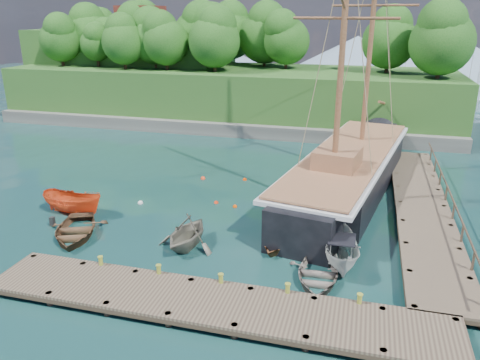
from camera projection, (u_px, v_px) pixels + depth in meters
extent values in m
plane|color=#163832|center=(214.00, 239.00, 26.16)|extent=(160.00, 160.00, 0.00)
cube|color=#46362C|center=(211.00, 301.00, 19.58)|extent=(20.00, 3.20, 0.12)
cube|color=#32261A|center=(211.00, 305.00, 19.64)|extent=(20.00, 3.20, 0.20)
cylinder|color=#32261A|center=(35.00, 266.00, 23.32)|extent=(0.28, 0.28, 1.10)
cylinder|color=#32261A|center=(454.00, 331.00, 18.53)|extent=(0.28, 0.28, 1.10)
cube|color=#46362C|center=(422.00, 204.00, 29.51)|extent=(3.20, 24.00, 0.12)
cube|color=#32261A|center=(421.00, 207.00, 29.56)|extent=(3.20, 24.00, 0.20)
cylinder|color=#32261A|center=(413.00, 317.00, 19.36)|extent=(0.28, 0.28, 1.10)
cylinder|color=#32261A|center=(393.00, 158.00, 40.63)|extent=(0.28, 0.28, 1.10)
cylinder|color=#32261A|center=(425.00, 160.00, 39.98)|extent=(0.28, 0.28, 1.10)
cylinder|color=olive|center=(102.00, 276.00, 22.52)|extent=(0.26, 0.26, 0.45)
cylinder|color=olive|center=(160.00, 285.00, 21.78)|extent=(0.26, 0.26, 0.45)
cylinder|color=olive|center=(221.00, 294.00, 21.04)|extent=(0.26, 0.26, 0.45)
cylinder|color=olive|center=(287.00, 304.00, 20.30)|extent=(0.26, 0.26, 0.45)
cylinder|color=olive|center=(358.00, 315.00, 19.56)|extent=(0.26, 0.26, 0.45)
imported|color=#513723|center=(75.00, 236.00, 26.51)|extent=(4.80, 5.50, 0.95)
imported|color=#6A6556|center=(187.00, 247.00, 25.32)|extent=(3.55, 4.00, 1.95)
imported|color=brown|center=(281.00, 243.00, 25.76)|extent=(3.68, 4.75, 0.90)
imported|color=#6A6058|center=(317.00, 280.00, 22.13)|extent=(3.15, 4.22, 0.83)
imported|color=#E64D1D|center=(74.00, 213.00, 29.51)|extent=(4.38, 1.98, 1.64)
imported|color=beige|center=(340.00, 264.00, 23.54)|extent=(2.36, 4.65, 1.72)
cube|color=black|center=(347.00, 179.00, 33.16)|extent=(8.03, 16.72, 3.33)
cube|color=black|center=(375.00, 144.00, 41.91)|extent=(3.73, 5.48, 3.00)
cube|color=black|center=(307.00, 229.00, 25.38)|extent=(4.33, 4.72, 3.17)
cube|color=silver|center=(349.00, 157.00, 32.62)|extent=(9.00, 21.68, 0.25)
cube|color=brown|center=(349.00, 154.00, 32.54)|extent=(8.45, 21.15, 0.12)
cube|color=brown|center=(337.00, 158.00, 29.42)|extent=(3.10, 3.42, 1.20)
cylinder|color=brown|center=(385.00, 104.00, 43.98)|extent=(1.49, 6.83, 1.69)
cylinder|color=brown|center=(373.00, 19.00, 33.06)|extent=(0.36, 0.36, 17.70)
cylinder|color=brown|center=(343.00, 33.00, 26.30)|extent=(0.36, 0.36, 16.29)
cylinder|color=#8C7A59|center=(388.00, 15.00, 38.44)|extent=(2.27, 12.04, 10.28)
sphere|color=silver|center=(140.00, 203.00, 31.07)|extent=(0.36, 0.36, 0.36)
sphere|color=red|center=(216.00, 203.00, 31.12)|extent=(0.30, 0.30, 0.30)
sphere|color=#E34400|center=(235.00, 207.00, 30.49)|extent=(0.29, 0.29, 0.29)
sphere|color=silver|center=(301.00, 208.00, 30.28)|extent=(0.34, 0.34, 0.34)
sphere|color=#F23D16|center=(203.00, 179.00, 35.68)|extent=(0.37, 0.37, 0.37)
sphere|color=#FA3B00|center=(245.00, 180.00, 35.43)|extent=(0.30, 0.30, 0.30)
cube|color=#474744|center=(213.00, 126.00, 49.75)|extent=(50.00, 4.00, 1.40)
cube|color=#28531F|center=(229.00, 95.00, 54.39)|extent=(50.00, 14.00, 6.00)
cube|color=#28531F|center=(134.00, 70.00, 60.81)|extent=(24.00, 12.00, 10.00)
cylinder|color=#382616|center=(156.00, 62.00, 53.43)|extent=(0.36, 0.36, 1.40)
sphere|color=#1A4E15|center=(155.00, 40.00, 52.63)|extent=(5.42, 5.42, 5.42)
cylinder|color=#382616|center=(167.00, 63.00, 51.78)|extent=(0.36, 0.36, 1.40)
sphere|color=#1A4E15|center=(166.00, 42.00, 51.02)|extent=(5.02, 5.02, 5.02)
cylinder|color=#382616|center=(63.00, 60.00, 55.55)|extent=(0.36, 0.36, 1.40)
sphere|color=#1A4E15|center=(60.00, 41.00, 54.82)|extent=(4.79, 4.79, 4.79)
cylinder|color=#382616|center=(145.00, 56.00, 60.64)|extent=(0.36, 0.36, 1.40)
sphere|color=#1A4E15|center=(144.00, 34.00, 59.73)|extent=(6.25, 6.25, 6.25)
cylinder|color=#382616|center=(438.00, 71.00, 44.70)|extent=(0.36, 0.36, 1.40)
sphere|color=#1A4E15|center=(442.00, 43.00, 43.82)|extent=(6.00, 6.00, 6.00)
cylinder|color=#382616|center=(93.00, 58.00, 57.78)|extent=(0.36, 0.36, 1.40)
sphere|color=#1A4E15|center=(91.00, 36.00, 56.92)|extent=(5.89, 5.89, 5.89)
cylinder|color=#382616|center=(286.00, 62.00, 52.68)|extent=(0.36, 0.36, 1.40)
sphere|color=#1A4E15|center=(287.00, 41.00, 51.90)|extent=(5.13, 5.13, 5.13)
cylinder|color=#382616|center=(142.00, 55.00, 61.51)|extent=(0.36, 0.36, 1.40)
sphere|color=#1A4E15|center=(141.00, 38.00, 60.78)|extent=(4.80, 4.80, 4.80)
cylinder|color=#382616|center=(211.00, 61.00, 53.86)|extent=(0.36, 0.36, 1.40)
sphere|color=#1A4E15|center=(211.00, 38.00, 53.01)|extent=(5.82, 5.82, 5.82)
cylinder|color=#382616|center=(264.00, 60.00, 55.35)|extent=(0.36, 0.36, 1.40)
sphere|color=#1A4E15|center=(265.00, 37.00, 54.47)|extent=(6.05, 6.05, 6.05)
cylinder|color=#382616|center=(439.00, 70.00, 45.57)|extent=(0.36, 0.36, 1.40)
sphere|color=#1A4E15|center=(442.00, 47.00, 44.84)|extent=(4.77, 4.77, 4.77)
cylinder|color=#382616|center=(215.00, 65.00, 50.14)|extent=(0.36, 0.36, 1.40)
sphere|color=#1A4E15|center=(214.00, 41.00, 49.33)|extent=(5.47, 5.47, 5.47)
cylinder|color=#382616|center=(387.00, 66.00, 49.24)|extent=(0.36, 0.36, 1.40)
sphere|color=#1A4E15|center=(389.00, 42.00, 48.42)|extent=(5.55, 5.55, 5.55)
cylinder|color=#382616|center=(231.00, 56.00, 60.70)|extent=(0.36, 0.36, 1.40)
sphere|color=#1A4E15|center=(231.00, 34.00, 59.79)|extent=(6.25, 6.25, 6.25)
cylinder|color=#382616|center=(98.00, 54.00, 63.43)|extent=(0.36, 0.36, 1.40)
sphere|color=#1A4E15|center=(96.00, 36.00, 62.62)|extent=(5.41, 5.41, 5.41)
cylinder|color=#382616|center=(154.00, 59.00, 56.87)|extent=(0.36, 0.36, 1.40)
sphere|color=#1A4E15|center=(153.00, 38.00, 56.06)|extent=(5.47, 5.47, 5.47)
cylinder|color=#382616|center=(98.00, 61.00, 54.77)|extent=(0.36, 0.36, 1.40)
sphere|color=#1A4E15|center=(96.00, 44.00, 54.16)|extent=(3.77, 3.77, 3.77)
cylinder|color=#382616|center=(141.00, 58.00, 57.35)|extent=(0.36, 0.36, 1.40)
sphere|color=#1A4E15|center=(140.00, 36.00, 56.47)|extent=(6.04, 6.04, 6.04)
cylinder|color=#382616|center=(264.00, 56.00, 60.19)|extent=(0.36, 0.36, 1.40)
sphere|color=#1A4E15|center=(264.00, 36.00, 59.33)|extent=(5.89, 5.89, 5.89)
cylinder|color=#382616|center=(199.00, 60.00, 55.04)|extent=(0.36, 0.36, 1.40)
sphere|color=#1A4E15|center=(199.00, 37.00, 54.16)|extent=(6.08, 6.08, 6.08)
cylinder|color=#382616|center=(108.00, 59.00, 56.14)|extent=(0.36, 0.36, 1.40)
sphere|color=#1A4E15|center=(106.00, 42.00, 55.47)|extent=(4.25, 4.25, 4.25)
cylinder|color=#382616|center=(125.00, 63.00, 52.26)|extent=(0.36, 0.36, 1.40)
sphere|color=#1A4E15|center=(123.00, 43.00, 51.53)|extent=(4.77, 4.77, 4.77)
cube|color=silver|center=(142.00, 26.00, 57.56)|extent=(4.00, 5.00, 3.00)
cube|color=#591E19|center=(141.00, 9.00, 56.92)|extent=(4.40, 5.40, 0.80)
cone|color=#728CA5|center=(443.00, 57.00, 83.33)|extent=(36.00, 36.00, 9.00)
cone|color=#728CA5|center=(356.00, 58.00, 87.20)|extent=(32.00, 32.00, 8.00)
cone|color=#728CA5|center=(181.00, 49.00, 95.50)|extent=(40.00, 40.00, 10.00)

